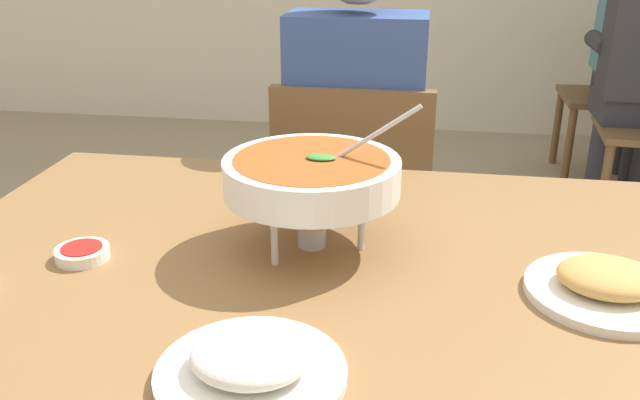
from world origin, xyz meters
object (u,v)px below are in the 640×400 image
(diner_main, at_px, (357,132))
(patron_bg_left, at_px, (630,38))
(curry_bowl, at_px, (309,176))
(sauce_dish, at_px, (82,253))
(rice_plate, at_px, (251,365))
(appetizer_plate, at_px, (607,285))
(chair_bg_left, at_px, (628,84))
(dining_table_main, at_px, (306,313))
(chair_diner_main, at_px, (354,215))

(diner_main, height_order, patron_bg_left, same)
(curry_bowl, distance_m, sauce_dish, 0.40)
(rice_plate, distance_m, appetizer_plate, 0.56)
(appetizer_plate, relative_size, chair_bg_left, 0.27)
(sauce_dish, relative_size, chair_bg_left, 0.10)
(curry_bowl, bearing_deg, appetizer_plate, -12.23)
(dining_table_main, bearing_deg, chair_bg_left, 65.57)
(chair_diner_main, xyz_separation_m, diner_main, (0.00, 0.03, 0.24))
(dining_table_main, xyz_separation_m, chair_bg_left, (1.21, 2.66, -0.15))
(rice_plate, height_order, chair_bg_left, chair_bg_left)
(chair_diner_main, bearing_deg, sauce_dish, -114.59)
(curry_bowl, height_order, sauce_dish, curry_bowl)
(chair_diner_main, height_order, patron_bg_left, patron_bg_left)
(curry_bowl, height_order, appetizer_plate, curry_bowl)
(rice_plate, bearing_deg, chair_bg_left, 67.73)
(rice_plate, bearing_deg, dining_table_main, 87.78)
(rice_plate, height_order, sauce_dish, rice_plate)
(sauce_dish, bearing_deg, appetizer_plate, 0.54)
(appetizer_plate, height_order, chair_bg_left, chair_bg_left)
(diner_main, bearing_deg, dining_table_main, -90.00)
(chair_diner_main, height_order, chair_bg_left, same)
(diner_main, relative_size, patron_bg_left, 1.00)
(chair_diner_main, relative_size, diner_main, 0.69)
(dining_table_main, relative_size, chair_diner_main, 1.49)
(chair_bg_left, bearing_deg, patron_bg_left, -154.00)
(dining_table_main, distance_m, chair_diner_main, 0.78)
(chair_diner_main, bearing_deg, curry_bowl, -90.33)
(appetizer_plate, bearing_deg, chair_diner_main, 120.11)
(chair_diner_main, relative_size, patron_bg_left, 0.69)
(diner_main, relative_size, sauce_dish, 14.56)
(sauce_dish, bearing_deg, chair_bg_left, 59.72)
(diner_main, bearing_deg, curry_bowl, -90.31)
(curry_bowl, height_order, patron_bg_left, patron_bg_left)
(diner_main, height_order, curry_bowl, diner_main)
(chair_diner_main, distance_m, rice_plate, 1.12)
(sauce_dish, bearing_deg, rice_plate, -36.83)
(curry_bowl, height_order, rice_plate, curry_bowl)
(dining_table_main, xyz_separation_m, sauce_dish, (-0.37, -0.05, 0.11))
(dining_table_main, relative_size, rice_plate, 5.57)
(chair_diner_main, bearing_deg, chair_bg_left, 57.45)
(curry_bowl, xyz_separation_m, chair_bg_left, (1.21, 2.60, -0.38))
(patron_bg_left, bearing_deg, sauce_dish, -119.92)
(diner_main, relative_size, appetizer_plate, 5.46)
(rice_plate, distance_m, sauce_dish, 0.45)
(sauce_dish, distance_m, chair_bg_left, 3.15)
(dining_table_main, bearing_deg, chair_diner_main, 90.00)
(sauce_dish, height_order, patron_bg_left, patron_bg_left)
(dining_table_main, height_order, diner_main, diner_main)
(curry_bowl, bearing_deg, chair_diner_main, 89.67)
(patron_bg_left, bearing_deg, diner_main, -122.53)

